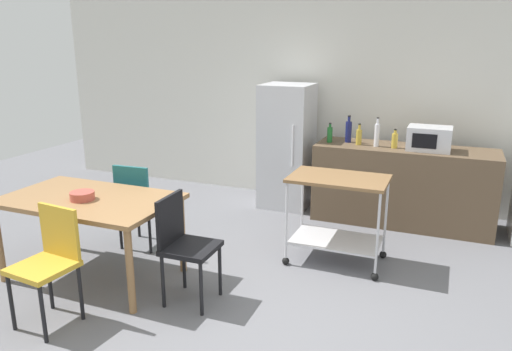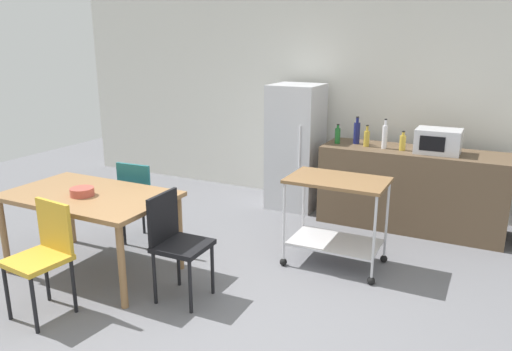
{
  "view_description": "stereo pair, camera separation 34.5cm",
  "coord_description": "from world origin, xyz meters",
  "px_view_note": "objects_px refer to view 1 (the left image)",
  "views": [
    {
      "loc": [
        1.39,
        -3.05,
        2.09
      ],
      "look_at": [
        -0.36,
        1.2,
        0.8
      ],
      "focal_mm": 34.44,
      "sensor_mm": 36.0,
      "label": 1
    },
    {
      "loc": [
        1.7,
        -2.91,
        2.09
      ],
      "look_at": [
        -0.36,
        1.2,
        0.8
      ],
      "focal_mm": 34.44,
      "sensor_mm": 36.0,
      "label": 2
    }
  ],
  "objects_px": {
    "refrigerator": "(287,146)",
    "kitchen_cart": "(338,205)",
    "chair_mustard": "(49,258)",
    "microwave": "(429,138)",
    "fruit_bowl": "(82,196)",
    "bottle_wine": "(349,131)",
    "bottle_vinegar": "(330,134)",
    "chair_teal": "(139,199)",
    "chair_black": "(184,241)",
    "bottle_soda": "(359,136)",
    "dining_table": "(89,206)",
    "bottle_olive_oil": "(395,140)",
    "bottle_soy_sauce": "(377,134)"
  },
  "relations": [
    {
      "from": "dining_table",
      "to": "bottle_soy_sauce",
      "type": "distance_m",
      "value": 3.18
    },
    {
      "from": "refrigerator",
      "to": "fruit_bowl",
      "type": "height_order",
      "value": "refrigerator"
    },
    {
      "from": "refrigerator",
      "to": "kitchen_cart",
      "type": "distance_m",
      "value": 1.75
    },
    {
      "from": "fruit_bowl",
      "to": "bottle_soda",
      "type": "bearing_deg",
      "value": 52.63
    },
    {
      "from": "chair_mustard",
      "to": "microwave",
      "type": "distance_m",
      "value": 3.98
    },
    {
      "from": "bottle_olive_oil",
      "to": "dining_table",
      "type": "bearing_deg",
      "value": -133.99
    },
    {
      "from": "bottle_vinegar",
      "to": "bottle_wine",
      "type": "relative_size",
      "value": 0.72
    },
    {
      "from": "bottle_wine",
      "to": "bottle_olive_oil",
      "type": "height_order",
      "value": "bottle_wine"
    },
    {
      "from": "chair_teal",
      "to": "bottle_vinegar",
      "type": "distance_m",
      "value": 2.34
    },
    {
      "from": "chair_mustard",
      "to": "bottle_wine",
      "type": "xyz_separation_m",
      "value": [
        1.53,
        3.19,
        0.51
      ]
    },
    {
      "from": "chair_black",
      "to": "bottle_vinegar",
      "type": "relative_size",
      "value": 3.89
    },
    {
      "from": "dining_table",
      "to": "chair_mustard",
      "type": "height_order",
      "value": "chair_mustard"
    },
    {
      "from": "chair_teal",
      "to": "bottle_vinegar",
      "type": "bearing_deg",
      "value": -135.56
    },
    {
      "from": "fruit_bowl",
      "to": "chair_mustard",
      "type": "bearing_deg",
      "value": -71.19
    },
    {
      "from": "chair_black",
      "to": "chair_teal",
      "type": "relative_size",
      "value": 1.0
    },
    {
      "from": "dining_table",
      "to": "microwave",
      "type": "relative_size",
      "value": 3.26
    },
    {
      "from": "chair_black",
      "to": "chair_mustard",
      "type": "bearing_deg",
      "value": 129.27
    },
    {
      "from": "dining_table",
      "to": "chair_mustard",
      "type": "distance_m",
      "value": 0.75
    },
    {
      "from": "dining_table",
      "to": "bottle_soy_sauce",
      "type": "height_order",
      "value": "bottle_soy_sauce"
    },
    {
      "from": "kitchen_cart",
      "to": "bottle_olive_oil",
      "type": "relative_size",
      "value": 4.23
    },
    {
      "from": "bottle_soda",
      "to": "microwave",
      "type": "bearing_deg",
      "value": 0.31
    },
    {
      "from": "chair_black",
      "to": "kitchen_cart",
      "type": "relative_size",
      "value": 0.98
    },
    {
      "from": "kitchen_cart",
      "to": "microwave",
      "type": "relative_size",
      "value": 1.98
    },
    {
      "from": "bottle_olive_oil",
      "to": "microwave",
      "type": "distance_m",
      "value": 0.37
    },
    {
      "from": "bottle_olive_oil",
      "to": "microwave",
      "type": "height_order",
      "value": "microwave"
    },
    {
      "from": "chair_mustard",
      "to": "bottle_wine",
      "type": "bearing_deg",
      "value": 70.35
    },
    {
      "from": "bottle_soda",
      "to": "chair_teal",
      "type": "bearing_deg",
      "value": -137.73
    },
    {
      "from": "bottle_soy_sauce",
      "to": "chair_black",
      "type": "bearing_deg",
      "value": -114.59
    },
    {
      "from": "fruit_bowl",
      "to": "microwave",
      "type": "bearing_deg",
      "value": 42.98
    },
    {
      "from": "bottle_soda",
      "to": "bottle_soy_sauce",
      "type": "bearing_deg",
      "value": -5.94
    },
    {
      "from": "bottle_soda",
      "to": "bottle_olive_oil",
      "type": "height_order",
      "value": "bottle_soda"
    },
    {
      "from": "chair_black",
      "to": "fruit_bowl",
      "type": "xyz_separation_m",
      "value": [
        -0.98,
        -0.02,
        0.27
      ]
    },
    {
      "from": "chair_teal",
      "to": "bottle_olive_oil",
      "type": "relative_size",
      "value": 4.13
    },
    {
      "from": "bottle_soy_sauce",
      "to": "chair_teal",
      "type": "bearing_deg",
      "value": -141.03
    },
    {
      "from": "kitchen_cart",
      "to": "bottle_soda",
      "type": "xyz_separation_m",
      "value": [
        -0.07,
        1.27,
        0.42
      ]
    },
    {
      "from": "bottle_vinegar",
      "to": "bottle_soda",
      "type": "bearing_deg",
      "value": -1.39
    },
    {
      "from": "chair_teal",
      "to": "kitchen_cart",
      "type": "bearing_deg",
      "value": -171.34
    },
    {
      "from": "refrigerator",
      "to": "bottle_vinegar",
      "type": "distance_m",
      "value": 0.64
    },
    {
      "from": "chair_black",
      "to": "chair_teal",
      "type": "xyz_separation_m",
      "value": [
        -0.96,
        0.75,
        0.0
      ]
    },
    {
      "from": "chair_black",
      "to": "bottle_olive_oil",
      "type": "distance_m",
      "value": 2.8
    },
    {
      "from": "refrigerator",
      "to": "bottle_olive_oil",
      "type": "height_order",
      "value": "refrigerator"
    },
    {
      "from": "refrigerator",
      "to": "chair_black",
      "type": "bearing_deg",
      "value": -89.61
    },
    {
      "from": "chair_mustard",
      "to": "bottle_olive_oil",
      "type": "xyz_separation_m",
      "value": [
        2.07,
        3.07,
        0.47
      ]
    },
    {
      "from": "dining_table",
      "to": "bottle_olive_oil",
      "type": "distance_m",
      "value": 3.31
    },
    {
      "from": "bottle_vinegar",
      "to": "microwave",
      "type": "xyz_separation_m",
      "value": [
        1.11,
        -0.0,
        0.03
      ]
    },
    {
      "from": "kitchen_cart",
      "to": "bottle_vinegar",
      "type": "distance_m",
      "value": 1.41
    },
    {
      "from": "bottle_soy_sauce",
      "to": "microwave",
      "type": "distance_m",
      "value": 0.56
    },
    {
      "from": "dining_table",
      "to": "kitchen_cart",
      "type": "bearing_deg",
      "value": 30.0
    },
    {
      "from": "refrigerator",
      "to": "fruit_bowl",
      "type": "xyz_separation_m",
      "value": [
        -0.96,
        -2.62,
        0.01
      ]
    },
    {
      "from": "bottle_wine",
      "to": "bottle_vinegar",
      "type": "bearing_deg",
      "value": -157.27
    }
  ]
}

